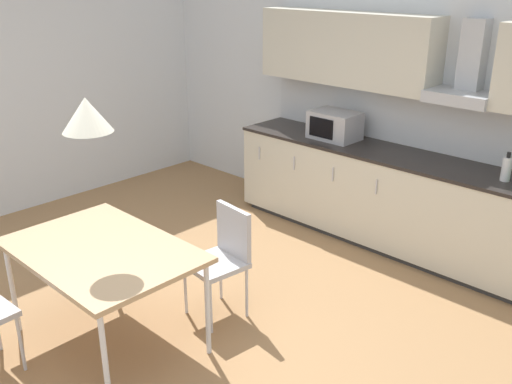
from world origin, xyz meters
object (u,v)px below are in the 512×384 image
Objects in this scene: dining_table at (102,254)px; pendant_lamp at (86,115)px; bottle_white at (506,169)px; chair_far_right at (224,251)px; microwave at (335,125)px.

pendant_lamp is (-0.00, 0.00, 0.98)m from dining_table.
bottle_white is 2.39m from chair_far_right.
pendant_lamp reaches higher than chair_far_right.
dining_table is at bearing -120.37° from bottle_white.
chair_far_right reaches higher than dining_table.
pendant_lamp reaches higher than microwave.
pendant_lamp reaches higher than bottle_white.
microwave reaches higher than bottle_white.
chair_far_right is at bearing -77.54° from microwave.
dining_table is at bearing -110.41° from chair_far_right.
bottle_white is 3.28m from pendant_lamp.
microwave is 2.83m from dining_table.
bottle_white is at bearing 59.63° from pendant_lamp.
microwave is 1.99× the size of bottle_white.
dining_table is 0.98m from pendant_lamp.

